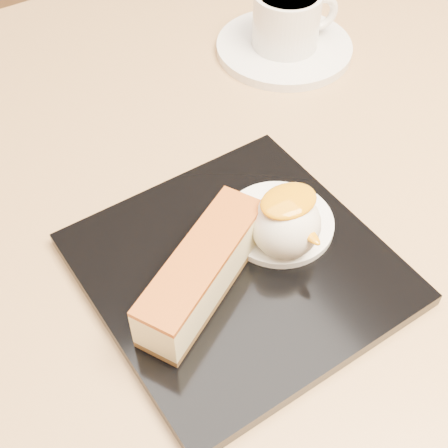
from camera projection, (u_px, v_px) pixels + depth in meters
table at (233, 283)px, 0.68m from camera, size 0.80×0.80×0.72m
dessert_plate at (238, 268)px, 0.49m from camera, size 0.22×0.22×0.01m
cheesecake at (202, 271)px, 0.45m from camera, size 0.13×0.09×0.04m
cream_smear at (279, 223)px, 0.51m from camera, size 0.09×0.09×0.01m
ice_cream_scoop at (286, 224)px, 0.48m from camera, size 0.05×0.05×0.05m
mango_sauce at (288, 201)px, 0.46m from camera, size 0.05×0.03×0.01m
mint_sprig at (232, 215)px, 0.51m from camera, size 0.03×0.02×0.00m
saucer at (284, 48)px, 0.69m from camera, size 0.15×0.15×0.01m
coffee_cup at (288, 18)px, 0.66m from camera, size 0.10×0.07×0.06m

